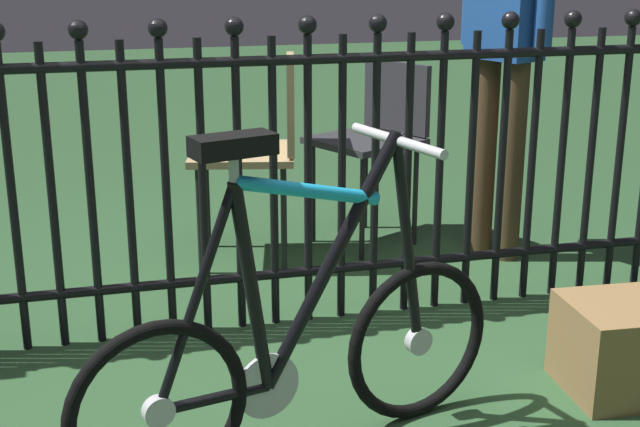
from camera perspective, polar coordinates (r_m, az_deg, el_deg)
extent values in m
plane|color=#2D532E|center=(2.76, 4.46, -11.91)|extent=(20.00, 20.00, 0.00)
cylinder|color=black|center=(3.06, -19.25, 0.63)|extent=(0.03, 0.03, 1.04)
cylinder|color=black|center=(3.05, -16.92, 0.81)|extent=(0.03, 0.03, 1.04)
cylinder|color=black|center=(3.05, -14.58, 0.98)|extent=(0.03, 0.03, 1.04)
sphere|color=black|center=(2.95, -15.38, 11.37)|extent=(0.06, 0.06, 0.06)
cylinder|color=black|center=(3.05, -12.24, 1.15)|extent=(0.03, 0.03, 1.04)
cylinder|color=black|center=(3.05, -9.90, 1.32)|extent=(0.03, 0.03, 1.04)
sphere|color=black|center=(2.96, -10.45, 11.70)|extent=(0.06, 0.06, 0.06)
cylinder|color=black|center=(3.07, -7.58, 1.49)|extent=(0.03, 0.03, 1.04)
cylinder|color=black|center=(3.08, -5.28, 1.65)|extent=(0.03, 0.03, 1.04)
sphere|color=black|center=(2.99, -5.57, 11.94)|extent=(0.06, 0.06, 0.06)
cylinder|color=black|center=(3.11, -3.01, 1.81)|extent=(0.03, 0.03, 1.04)
cylinder|color=black|center=(3.13, -0.77, 1.96)|extent=(0.03, 0.03, 1.04)
sphere|color=black|center=(3.04, -0.82, 12.10)|extent=(0.06, 0.06, 0.06)
cylinder|color=black|center=(3.16, 1.42, 2.11)|extent=(0.03, 0.03, 1.04)
cylinder|color=black|center=(3.20, 3.57, 2.25)|extent=(0.03, 0.03, 1.04)
sphere|color=black|center=(3.11, 3.76, 12.17)|extent=(0.06, 0.06, 0.06)
cylinder|color=black|center=(3.24, 5.67, 2.38)|extent=(0.03, 0.03, 1.04)
cylinder|color=black|center=(3.28, 7.72, 2.51)|extent=(0.03, 0.03, 1.04)
sphere|color=black|center=(3.19, 8.12, 12.17)|extent=(0.06, 0.06, 0.06)
cylinder|color=black|center=(3.33, 9.71, 2.63)|extent=(0.03, 0.03, 1.04)
cylinder|color=black|center=(3.38, 11.64, 2.75)|extent=(0.03, 0.03, 1.04)
sphere|color=black|center=(3.30, 12.22, 12.11)|extent=(0.06, 0.06, 0.06)
cylinder|color=black|center=(3.44, 13.51, 2.85)|extent=(0.03, 0.03, 1.04)
cylinder|color=black|center=(3.50, 15.32, 2.96)|extent=(0.03, 0.03, 1.04)
sphere|color=black|center=(3.42, 16.05, 11.99)|extent=(0.06, 0.06, 0.06)
cylinder|color=black|center=(3.56, 17.07, 3.05)|extent=(0.03, 0.03, 1.04)
cylinder|color=black|center=(3.63, 18.75, 3.14)|extent=(0.03, 0.03, 1.04)
sphere|color=black|center=(3.55, 19.60, 11.84)|extent=(0.06, 0.06, 0.06)
cylinder|color=black|center=(3.25, 0.76, -3.62)|extent=(3.67, 0.04, 0.04)
cylinder|color=black|center=(3.07, 0.82, 9.98)|extent=(3.67, 0.04, 0.04)
torus|color=black|center=(2.24, -10.40, -12.47)|extent=(0.47, 0.17, 0.48)
cylinder|color=silver|center=(2.24, -10.40, -12.47)|extent=(0.08, 0.05, 0.08)
torus|color=black|center=(2.58, 6.39, -8.19)|extent=(0.47, 0.17, 0.48)
cylinder|color=silver|center=(2.58, 6.39, -8.19)|extent=(0.08, 0.05, 0.08)
cylinder|color=black|center=(2.31, 0.81, -2.97)|extent=(0.42, 0.15, 0.65)
cylinder|color=#19A5D8|center=(2.22, -0.73, 1.49)|extent=(0.41, 0.15, 0.13)
cylinder|color=black|center=(2.22, -4.44, -4.87)|extent=(0.12, 0.07, 0.57)
cylinder|color=black|center=(2.29, -6.81, -11.77)|extent=(0.30, 0.11, 0.04)
cylinder|color=black|center=(2.16, -8.03, -5.44)|extent=(0.24, 0.09, 0.56)
cylinder|color=black|center=(2.44, 5.73, -1.83)|extent=(0.13, 0.06, 0.62)
cylinder|color=silver|center=(2.33, 5.00, 4.98)|extent=(0.03, 0.03, 0.02)
cylinder|color=silver|center=(2.33, 5.00, 4.74)|extent=(0.14, 0.39, 0.03)
cylinder|color=silver|center=(2.10, -5.60, 2.96)|extent=(0.03, 0.03, 0.07)
cube|color=black|center=(2.09, -5.64, 4.42)|extent=(0.22, 0.14, 0.05)
cylinder|color=silver|center=(2.35, -3.41, -11.07)|extent=(0.18, 0.06, 0.18)
cylinder|color=black|center=(3.70, -7.78, -0.50)|extent=(0.02, 0.02, 0.46)
cylinder|color=black|center=(4.03, -7.31, 0.98)|extent=(0.02, 0.02, 0.46)
cylinder|color=black|center=(3.68, -2.36, -0.45)|extent=(0.02, 0.02, 0.46)
cylinder|color=black|center=(4.02, -2.34, 1.04)|extent=(0.02, 0.02, 0.46)
cube|color=tan|center=(3.79, -5.04, 3.88)|extent=(0.52, 0.52, 0.03)
cube|color=tan|center=(3.74, -1.93, 7.17)|extent=(0.12, 0.41, 0.38)
cylinder|color=black|center=(3.83, 2.75, 0.30)|extent=(0.02, 0.02, 0.47)
cylinder|color=black|center=(4.07, -0.46, 1.31)|extent=(0.02, 0.02, 0.47)
cylinder|color=black|center=(4.06, 6.18, 1.17)|extent=(0.02, 0.02, 0.47)
cylinder|color=black|center=(4.29, 2.95, 2.09)|extent=(0.02, 0.02, 0.47)
cube|color=#2D2D33|center=(4.00, 2.91, 4.69)|extent=(0.56, 0.56, 0.03)
cube|color=#2D2D33|center=(4.10, 4.97, 7.53)|extent=(0.20, 0.37, 0.32)
cylinder|color=#4C3823|center=(3.89, 12.27, 3.25)|extent=(0.11, 0.11, 0.87)
cylinder|color=#4C3823|center=(4.00, 10.54, 3.70)|extent=(0.11, 0.11, 0.87)
cube|color=olive|center=(2.90, 18.83, -8.19)|extent=(0.35, 0.35, 0.29)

